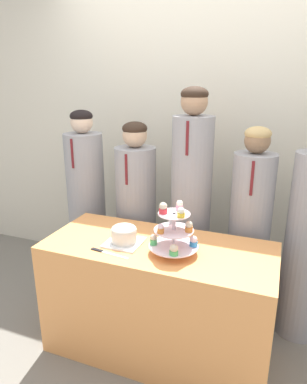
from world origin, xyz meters
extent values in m
plane|color=slate|center=(0.00, 0.00, 0.00)|extent=(16.00, 16.00, 0.00)
cube|color=beige|center=(0.00, 1.34, 1.35)|extent=(9.00, 0.06, 2.70)
cube|color=#EF9951|center=(0.00, 0.30, 0.38)|extent=(1.38, 0.60, 0.75)
cube|color=white|center=(-0.20, 0.25, 0.76)|extent=(0.21, 0.21, 0.01)
cylinder|color=silver|center=(-0.20, 0.25, 0.80)|extent=(0.15, 0.15, 0.08)
ellipsoid|color=silver|center=(-0.20, 0.25, 0.84)|extent=(0.15, 0.15, 0.05)
cube|color=silver|center=(-0.18, 0.09, 0.75)|extent=(0.18, 0.04, 0.00)
cube|color=black|center=(-0.31, 0.11, 0.75)|extent=(0.08, 0.03, 0.01)
cylinder|color=silver|center=(0.12, 0.24, 0.87)|extent=(0.02, 0.02, 0.24)
cylinder|color=silver|center=(0.12, 0.24, 0.80)|extent=(0.28, 0.28, 0.01)
cylinder|color=silver|center=(0.12, 0.24, 0.90)|extent=(0.22, 0.22, 0.01)
cylinder|color=silver|center=(0.12, 0.24, 0.99)|extent=(0.18, 0.18, 0.01)
cylinder|color=#4CB766|center=(0.15, 0.13, 0.81)|extent=(0.05, 0.05, 0.02)
sphere|color=beige|center=(0.15, 0.13, 0.84)|extent=(0.05, 0.05, 0.05)
cylinder|color=#3893DB|center=(0.22, 0.27, 0.81)|extent=(0.05, 0.05, 0.03)
sphere|color=silver|center=(0.22, 0.27, 0.84)|extent=(0.04, 0.04, 0.04)
cylinder|color=white|center=(0.10, 0.35, 0.82)|extent=(0.04, 0.04, 0.03)
sphere|color=#F4E5C6|center=(0.10, 0.35, 0.84)|extent=(0.04, 0.04, 0.04)
cylinder|color=#4CB766|center=(0.01, 0.21, 0.82)|extent=(0.04, 0.04, 0.03)
sphere|color=beige|center=(0.01, 0.21, 0.84)|extent=(0.04, 0.04, 0.04)
cylinder|color=orange|center=(0.20, 0.24, 0.91)|extent=(0.04, 0.04, 0.03)
sphere|color=beige|center=(0.20, 0.24, 0.94)|extent=(0.04, 0.04, 0.04)
cylinder|color=white|center=(0.08, 0.32, 0.91)|extent=(0.04, 0.04, 0.03)
sphere|color=white|center=(0.08, 0.32, 0.94)|extent=(0.04, 0.04, 0.04)
cylinder|color=orange|center=(0.06, 0.17, 0.91)|extent=(0.04, 0.04, 0.03)
sphere|color=silver|center=(0.06, 0.17, 0.94)|extent=(0.03, 0.03, 0.03)
cylinder|color=#E5333D|center=(0.06, 0.22, 1.01)|extent=(0.05, 0.05, 0.03)
sphere|color=beige|center=(0.06, 0.22, 1.04)|extent=(0.04, 0.04, 0.04)
cylinder|color=yellow|center=(0.17, 0.20, 1.01)|extent=(0.04, 0.04, 0.02)
sphere|color=white|center=(0.17, 0.20, 1.03)|extent=(0.04, 0.04, 0.04)
cylinder|color=pink|center=(0.13, 0.30, 1.01)|extent=(0.04, 0.04, 0.03)
sphere|color=white|center=(0.13, 0.30, 1.03)|extent=(0.04, 0.04, 0.04)
cylinder|color=#939399|center=(-0.82, 0.82, 0.65)|extent=(0.30, 0.30, 1.31)
sphere|color=beige|center=(-0.82, 0.82, 1.39)|extent=(0.17, 0.17, 0.17)
ellipsoid|color=black|center=(-0.82, 0.82, 1.44)|extent=(0.17, 0.17, 0.09)
cube|color=maroon|center=(-0.82, 0.67, 1.18)|extent=(0.02, 0.01, 0.22)
cylinder|color=#939399|center=(-0.37, 0.82, 0.61)|extent=(0.31, 0.31, 1.23)
sphere|color=#D6AD89|center=(-0.37, 0.82, 1.32)|extent=(0.18, 0.18, 0.18)
ellipsoid|color=#332319|center=(-0.37, 0.82, 1.37)|extent=(0.18, 0.18, 0.10)
cube|color=maroon|center=(-0.37, 0.66, 1.10)|extent=(0.02, 0.01, 0.22)
cylinder|color=#939399|center=(0.06, 0.82, 0.73)|extent=(0.29, 0.29, 1.47)
sphere|color=tan|center=(0.06, 0.82, 1.56)|extent=(0.18, 0.18, 0.18)
ellipsoid|color=#332319|center=(0.06, 0.82, 1.61)|extent=(0.18, 0.18, 0.10)
cube|color=maroon|center=(0.06, 0.67, 1.34)|extent=(0.02, 0.01, 0.22)
cylinder|color=#939399|center=(0.48, 0.82, 0.62)|extent=(0.28, 0.28, 1.25)
sphere|color=#8E6B4C|center=(0.48, 0.82, 1.33)|extent=(0.16, 0.16, 0.16)
ellipsoid|color=tan|center=(0.48, 0.82, 1.37)|extent=(0.17, 0.17, 0.09)
cube|color=maroon|center=(0.48, 0.68, 1.12)|extent=(0.02, 0.01, 0.22)
camera|label=1|loc=(0.64, -1.44, 1.68)|focal=32.00mm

